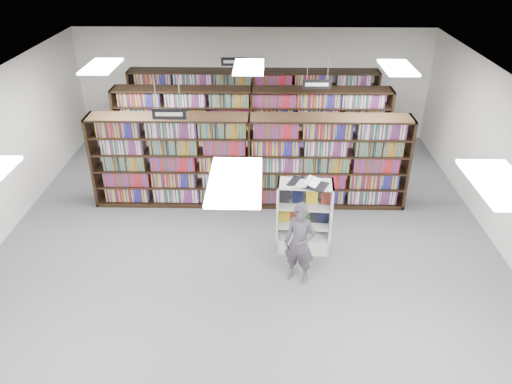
{
  "coord_description": "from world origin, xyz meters",
  "views": [
    {
      "loc": [
        0.33,
        -8.03,
        5.79
      ],
      "look_at": [
        0.17,
        0.5,
        1.1
      ],
      "focal_mm": 35.0,
      "sensor_mm": 36.0,
      "label": 1
    }
  ],
  "objects_px": {
    "shopper": "(300,243)",
    "open_book": "(308,183)",
    "bookshelf_row_near": "(249,161)",
    "endcap_display": "(303,226)"
  },
  "relations": [
    {
      "from": "bookshelf_row_near",
      "to": "shopper",
      "type": "bearing_deg",
      "value": -70.79
    },
    {
      "from": "bookshelf_row_near",
      "to": "open_book",
      "type": "xyz_separation_m",
      "value": [
        1.14,
        -1.86,
        0.45
      ]
    },
    {
      "from": "open_book",
      "to": "shopper",
      "type": "bearing_deg",
      "value": -77.01
    },
    {
      "from": "endcap_display",
      "to": "shopper",
      "type": "height_order",
      "value": "shopper"
    },
    {
      "from": "shopper",
      "to": "open_book",
      "type": "bearing_deg",
      "value": 102.11
    },
    {
      "from": "bookshelf_row_near",
      "to": "shopper",
      "type": "relative_size",
      "value": 4.5
    },
    {
      "from": "bookshelf_row_near",
      "to": "shopper",
      "type": "xyz_separation_m",
      "value": [
        0.97,
        -2.78,
        -0.27
      ]
    },
    {
      "from": "bookshelf_row_near",
      "to": "open_book",
      "type": "distance_m",
      "value": 2.23
    },
    {
      "from": "endcap_display",
      "to": "open_book",
      "type": "xyz_separation_m",
      "value": [
        0.03,
        -0.09,
        1.01
      ]
    },
    {
      "from": "endcap_display",
      "to": "open_book",
      "type": "bearing_deg",
      "value": -67.01
    }
  ]
}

